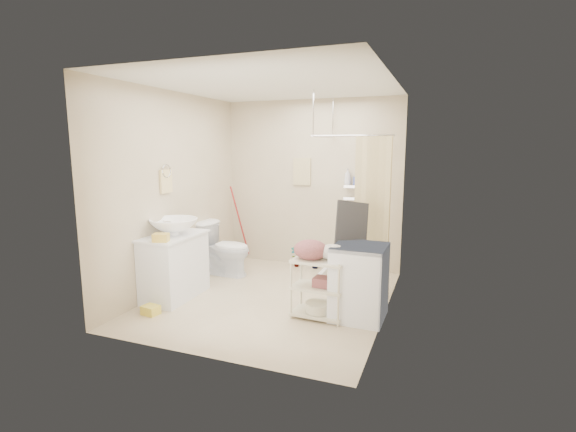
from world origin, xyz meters
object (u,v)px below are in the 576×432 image
toilet (225,248)px  washing_machine (359,282)px  vanity (175,266)px  laundry_rack (319,283)px

toilet → washing_machine: bearing=-109.5°
vanity → washing_machine: washing_machine is taller
vanity → toilet: (0.12, 1.07, -0.01)m
toilet → laundry_rack: (1.76, -1.04, 0.00)m
vanity → washing_machine: bearing=3.7°
vanity → toilet: bearing=82.7°
vanity → washing_machine: (2.30, 0.18, 0.01)m
vanity → laundry_rack: 1.88m
washing_machine → laundry_rack: 0.45m
toilet → washing_machine: (2.18, -0.88, 0.02)m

